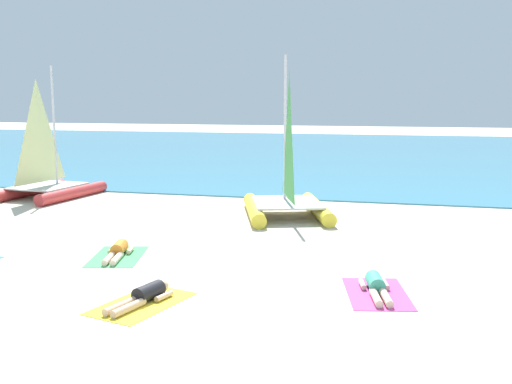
{
  "coord_description": "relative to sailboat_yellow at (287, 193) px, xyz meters",
  "views": [
    {
      "loc": [
        3.8,
        -10.04,
        3.6
      ],
      "look_at": [
        0.0,
        4.89,
        1.2
      ],
      "focal_mm": 42.14,
      "sensor_mm": 36.0,
      "label": 1
    }
  ],
  "objects": [
    {
      "name": "sunbather_center_right",
      "position": [
        -0.9,
        -8.38,
        -0.6
      ],
      "size": [
        0.78,
        1.55,
        0.3
      ],
      "rotation": [
        0.0,
        0.0,
        -0.26
      ],
      "color": "black",
      "rests_on": "towel_center_right"
    },
    {
      "name": "ocean_water",
      "position": [
        -0.23,
        23.07,
        -0.71
      ],
      "size": [
        120.0,
        40.0,
        0.05
      ],
      "primitive_type": "cube",
      "color": "teal",
      "rests_on": "ground"
    },
    {
      "name": "ground_plane",
      "position": [
        -0.23,
        2.19,
        -0.73
      ],
      "size": [
        120.0,
        120.0,
        0.0
      ],
      "primitive_type": "plane",
      "color": "beige"
    },
    {
      "name": "towel_center_left",
      "position": [
        -2.83,
        -5.63,
        -0.73
      ],
      "size": [
        1.52,
        2.11,
        0.01
      ],
      "primitive_type": "cube",
      "rotation": [
        0.0,
        0.0,
        0.24
      ],
      "color": "#4CB266",
      "rests_on": "ground"
    },
    {
      "name": "towel_rightmost",
      "position": [
        3.1,
        -6.85,
        -0.73
      ],
      "size": [
        1.48,
        2.09,
        0.01
      ],
      "primitive_type": "cube",
      "rotation": [
        0.0,
        0.0,
        0.21
      ],
      "color": "#D84C99",
      "rests_on": "ground"
    },
    {
      "name": "sunbather_center_left",
      "position": [
        -2.84,
        -5.57,
        -0.6
      ],
      "size": [
        0.76,
        1.56,
        0.3
      ],
      "rotation": [
        0.0,
        0.0,
        0.24
      ],
      "color": "orange",
      "rests_on": "towel_center_left"
    },
    {
      "name": "sailboat_yellow",
      "position": [
        0.0,
        0.0,
        0.0
      ],
      "size": [
        3.5,
        4.36,
        4.93
      ],
      "rotation": [
        0.0,
        0.0,
        0.33
      ],
      "color": "yellow",
      "rests_on": "ground"
    },
    {
      "name": "towel_center_right",
      "position": [
        -0.91,
        -8.44,
        -0.73
      ],
      "size": [
        1.55,
        2.12,
        0.01
      ],
      "primitive_type": "cube",
      "rotation": [
        0.0,
        0.0,
        -0.26
      ],
      "color": "yellow",
      "rests_on": "ground"
    },
    {
      "name": "sailboat_red",
      "position": [
        -9.16,
        1.37,
        -0.02
      ],
      "size": [
        2.72,
        3.9,
        4.79
      ],
      "rotation": [
        0.0,
        0.0,
        -0.11
      ],
      "color": "#CC3838",
      "rests_on": "ground"
    },
    {
      "name": "sunbather_rightmost",
      "position": [
        3.09,
        -6.79,
        -0.6
      ],
      "size": [
        0.72,
        1.56,
        0.3
      ],
      "rotation": [
        0.0,
        0.0,
        0.21
      ],
      "color": "#3FB28C",
      "rests_on": "towel_rightmost"
    }
  ]
}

